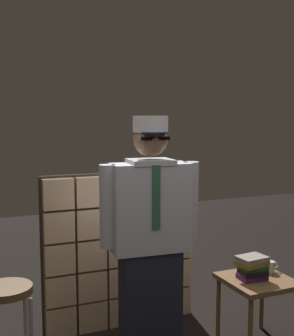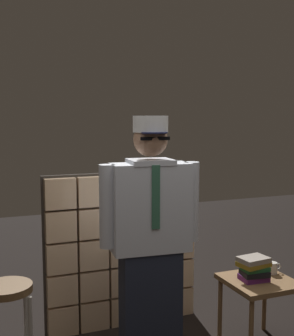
{
  "view_description": "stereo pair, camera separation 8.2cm",
  "coord_description": "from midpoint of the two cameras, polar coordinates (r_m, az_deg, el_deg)",
  "views": [
    {
      "loc": [
        -1.28,
        -2.36,
        1.84
      ],
      "look_at": [
        -0.07,
        0.48,
        1.48
      ],
      "focal_mm": 47.77,
      "sensor_mm": 36.0,
      "label": 1
    },
    {
      "loc": [
        -1.2,
        -2.39,
        1.84
      ],
      "look_at": [
        -0.07,
        0.48,
        1.48
      ],
      "focal_mm": 47.77,
      "sensor_mm": 36.0,
      "label": 2
    }
  ],
  "objects": [
    {
      "name": "glass_block_wall",
      "position": [
        3.98,
        -3.93,
        -10.5
      ],
      "size": [
        1.38,
        0.1,
        1.38
      ],
      "color": "#E0B78C",
      "rests_on": "ground"
    },
    {
      "name": "bar_stool",
      "position": [
        3.23,
        -18.16,
        -17.25
      ],
      "size": [
        0.34,
        0.34,
        0.74
      ],
      "color": "brown",
      "rests_on": "ground"
    },
    {
      "name": "standing_person",
      "position": [
        3.22,
        -0.3,
        -9.21
      ],
      "size": [
        0.74,
        0.33,
        1.84
      ],
      "rotation": [
        0.0,
        0.0,
        -0.09
      ],
      "color": "#1E2333",
      "rests_on": "ground"
    },
    {
      "name": "coffee_mug",
      "position": [
        3.89,
        14.85,
        -12.09
      ],
      "size": [
        0.13,
        0.08,
        0.09
      ],
      "color": "silver",
      "rests_on": "side_table"
    },
    {
      "name": "book_stack",
      "position": [
        3.69,
        12.66,
        -12.28
      ],
      "size": [
        0.26,
        0.2,
        0.19
      ],
      "color": "#591E66",
      "rests_on": "side_table"
    },
    {
      "name": "side_table",
      "position": [
        3.78,
        13.27,
        -14.61
      ],
      "size": [
        0.52,
        0.52,
        0.56
      ],
      "color": "brown",
      "rests_on": "ground"
    }
  ]
}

